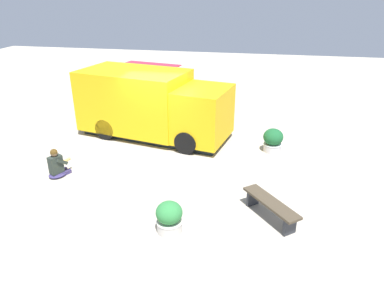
{
  "coord_description": "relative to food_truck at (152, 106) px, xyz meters",
  "views": [
    {
      "loc": [
        -3.41,
        10.82,
        5.11
      ],
      "look_at": [
        -1.68,
        2.08,
        1.19
      ],
      "focal_mm": 33.37,
      "sensor_mm": 36.0,
      "label": 1
    }
  ],
  "objects": [
    {
      "name": "ground_plane",
      "position": [
        -0.45,
        1.13,
        -1.15
      ],
      "size": [
        40.0,
        40.0,
        0.0
      ],
      "primitive_type": "plane",
      "color": "#AFA594"
    },
    {
      "name": "food_truck",
      "position": [
        0.0,
        0.0,
        0.0
      ],
      "size": [
        5.77,
        3.68,
        2.38
      ],
      "color": "yellow",
      "rests_on": "ground_plane"
    },
    {
      "name": "person_customer",
      "position": [
        1.81,
        3.62,
        -0.81
      ],
      "size": [
        0.63,
        0.8,
        0.88
      ],
      "color": "navy",
      "rests_on": "ground_plane"
    },
    {
      "name": "planter_flowering_near",
      "position": [
        -4.39,
        0.64,
        -0.74
      ],
      "size": [
        0.66,
        0.66,
        0.81
      ],
      "color": "silver",
      "rests_on": "ground_plane"
    },
    {
      "name": "planter_flowering_far",
      "position": [
        -2.07,
        5.52,
        -0.77
      ],
      "size": [
        0.6,
        0.6,
        0.76
      ],
      "color": "beige",
      "rests_on": "ground_plane"
    },
    {
      "name": "plaza_bench",
      "position": [
        -4.3,
        4.57,
        -0.79
      ],
      "size": [
        1.38,
        1.55,
        0.48
      ],
      "color": "#463B2C",
      "rests_on": "ground_plane"
    }
  ]
}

